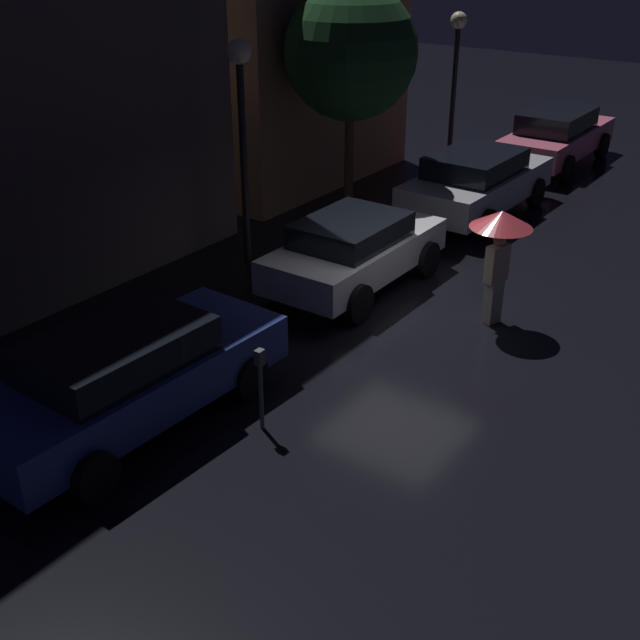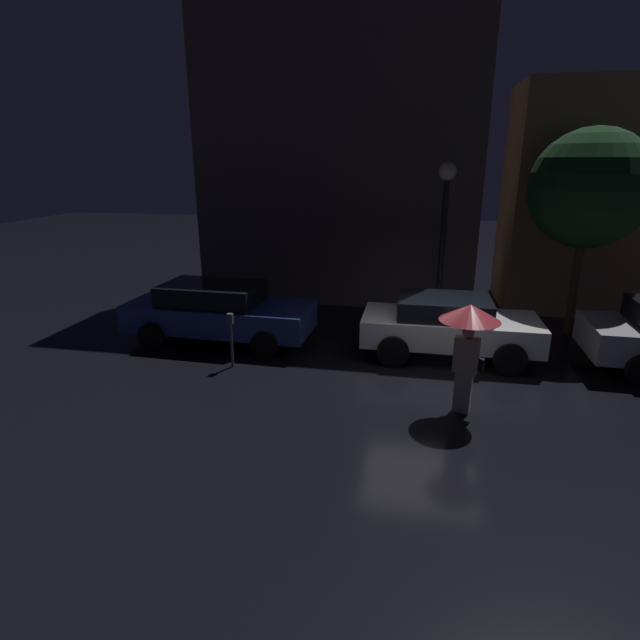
# 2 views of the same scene
# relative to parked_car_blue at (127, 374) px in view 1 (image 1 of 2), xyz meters

# --- Properties ---
(ground_plane) EXTENTS (60.00, 60.00, 0.00)m
(ground_plane) POSITION_rel_parked_car_blue_xyz_m (5.11, -1.32, -0.77)
(ground_plane) COLOR black
(building_facade_right) EXTENTS (6.43, 3.00, 6.46)m
(building_facade_right) POSITION_rel_parked_car_blue_xyz_m (10.59, 5.18, 2.47)
(building_facade_right) COLOR #8C664C
(building_facade_right) RESTS_ON ground
(parked_car_blue) EXTENTS (4.63, 1.98, 1.45)m
(parked_car_blue) POSITION_rel_parked_car_blue_xyz_m (0.00, 0.00, 0.00)
(parked_car_blue) COLOR navy
(parked_car_blue) RESTS_ON ground
(parked_car_white) EXTENTS (3.94, 1.94, 1.39)m
(parked_car_white) POSITION_rel_parked_car_blue_xyz_m (5.56, 0.00, -0.01)
(parked_car_white) COLOR silver
(parked_car_white) RESTS_ON ground
(parked_car_silver) EXTENTS (4.49, 2.07, 1.49)m
(parked_car_silver) POSITION_rel_parked_car_blue_xyz_m (10.68, -0.01, 0.02)
(parked_car_silver) COLOR #B7B7BF
(parked_car_silver) RESTS_ON ground
(parked_car_pink) EXTENTS (4.67, 1.93, 1.53)m
(parked_car_pink) POSITION_rel_parked_car_blue_xyz_m (15.85, 0.02, 0.04)
(parked_car_pink) COLOR #DB6684
(parked_car_pink) RESTS_ON ground
(pedestrian_with_umbrella) EXTENTS (1.04, 1.04, 2.01)m
(pedestrian_with_umbrella) POSITION_rel_parked_car_blue_xyz_m (5.71, -2.74, 0.84)
(pedestrian_with_umbrella) COLOR beige
(pedestrian_with_umbrella) RESTS_ON ground
(parking_meter) EXTENTS (0.12, 0.10, 1.22)m
(parking_meter) POSITION_rel_parked_car_blue_xyz_m (0.92, -1.56, -0.01)
(parking_meter) COLOR #4C5154
(parking_meter) RESTS_ON ground
(street_lamp_near) EXTENTS (0.46, 0.46, 4.30)m
(street_lamp_near) POSITION_rel_parked_car_blue_xyz_m (5.42, 2.48, 2.36)
(street_lamp_near) COLOR black
(street_lamp_near) RESTS_ON ground
(street_lamp_far) EXTENTS (0.44, 0.44, 4.05)m
(street_lamp_far) POSITION_rel_parked_car_blue_xyz_m (14.21, 2.48, 2.15)
(street_lamp_far) COLOR black
(street_lamp_far) RESTS_ON ground
(street_tree) EXTENTS (2.87, 2.87, 5.12)m
(street_tree) POSITION_rel_parked_car_blue_xyz_m (8.78, 2.28, 2.91)
(street_tree) COLOR #473323
(street_tree) RESTS_ON ground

